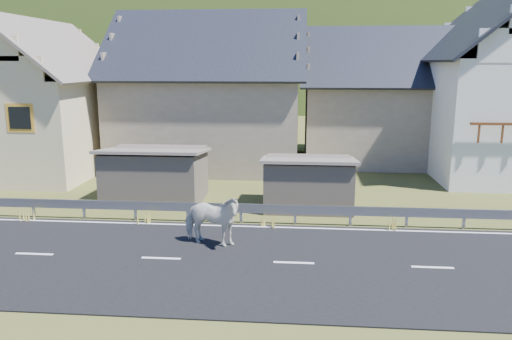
{
  "coord_description": "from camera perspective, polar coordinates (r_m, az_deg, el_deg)",
  "views": [
    {
      "loc": [
        4.08,
        -13.85,
        5.82
      ],
      "look_at": [
        2.56,
        3.65,
        2.04
      ],
      "focal_mm": 35.0,
      "sensor_mm": 36.0,
      "label": 1
    }
  ],
  "objects": [
    {
      "name": "ground",
      "position": [
        15.57,
        -10.79,
        -10.02
      ],
      "size": [
        160.0,
        160.0,
        0.0
      ],
      "primitive_type": "plane",
      "color": "#41461D",
      "rests_on": "ground"
    },
    {
      "name": "road",
      "position": [
        15.56,
        -10.79,
        -9.96
      ],
      "size": [
        60.0,
        7.0,
        0.04
      ],
      "primitive_type": "cube",
      "color": "black",
      "rests_on": "ground"
    },
    {
      "name": "lane_markings",
      "position": [
        15.55,
        -10.8,
        -9.87
      ],
      "size": [
        60.0,
        6.6,
        0.01
      ],
      "primitive_type": "cube",
      "color": "silver",
      "rests_on": "road"
    },
    {
      "name": "guardrail",
      "position": [
        18.75,
        -7.84,
        -4.24
      ],
      "size": [
        28.1,
        0.09,
        0.75
      ],
      "color": "#93969B",
      "rests_on": "ground"
    },
    {
      "name": "shed_left",
      "position": [
        21.76,
        -11.4,
        -0.62
      ],
      "size": [
        4.3,
        3.3,
        2.4
      ],
      "primitive_type": "cube",
      "color": "#5E5449",
      "rests_on": "ground"
    },
    {
      "name": "shed_right",
      "position": [
        20.43,
        5.99,
        -1.56
      ],
      "size": [
        3.8,
        2.9,
        2.2
      ],
      "primitive_type": "cube",
      "color": "#5E5449",
      "rests_on": "ground"
    },
    {
      "name": "house_cream",
      "position": [
        29.47,
        -23.87,
        8.29
      ],
      "size": [
        7.8,
        9.8,
        8.3
      ],
      "color": "beige",
      "rests_on": "ground"
    },
    {
      "name": "house_stone_a",
      "position": [
        29.32,
        -5.11,
        9.79
      ],
      "size": [
        10.8,
        9.8,
        8.9
      ],
      "color": "gray",
      "rests_on": "ground"
    },
    {
      "name": "house_stone_b",
      "position": [
        31.28,
        14.16,
        8.89
      ],
      "size": [
        9.8,
        8.8,
        8.1
      ],
      "color": "gray",
      "rests_on": "ground"
    },
    {
      "name": "house_white",
      "position": [
        29.92,
        26.74,
        9.43
      ],
      "size": [
        8.8,
        10.8,
        9.7
      ],
      "color": "silver",
      "rests_on": "ground"
    },
    {
      "name": "mountain",
      "position": [
        195.56,
        5.19,
        4.52
      ],
      "size": [
        440.0,
        280.0,
        260.0
      ],
      "primitive_type": "ellipsoid",
      "color": "#263F16",
      "rests_on": "ground"
    },
    {
      "name": "conifer_patch",
      "position": [
        137.22,
        -20.99,
        11.44
      ],
      "size": [
        76.0,
        50.0,
        28.0
      ],
      "primitive_type": "ellipsoid",
      "color": "black",
      "rests_on": "ground"
    },
    {
      "name": "horse",
      "position": [
        16.1,
        -5.14,
        -5.68
      ],
      "size": [
        1.38,
        2.21,
        1.73
      ],
      "primitive_type": "imported",
      "rotation": [
        0.0,
        0.0,
        1.33
      ],
      "color": "beige",
      "rests_on": "road"
    }
  ]
}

